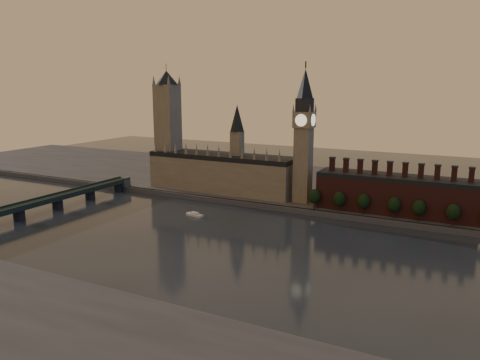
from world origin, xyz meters
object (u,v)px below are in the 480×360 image
at_px(big_ben, 304,134).
at_px(westminster_bridge, 36,205).
at_px(victoria_tower, 168,124).
at_px(river_boat, 195,215).

relative_size(big_ben, westminster_bridge, 0.54).
distance_m(victoria_tower, river_boat, 112.26).
distance_m(victoria_tower, westminster_bridge, 133.21).
xyz_separation_m(victoria_tower, westminster_bridge, (-35.00, -117.70, -51.65)).
bearing_deg(victoria_tower, westminster_bridge, -106.56).
xyz_separation_m(victoria_tower, big_ben, (130.00, -5.00, -2.26)).
xyz_separation_m(big_ben, river_boat, (-60.40, -61.29, -55.75)).
bearing_deg(river_boat, victoria_tower, 146.65).
bearing_deg(big_ben, river_boat, -134.58).
height_order(big_ben, river_boat, big_ben).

